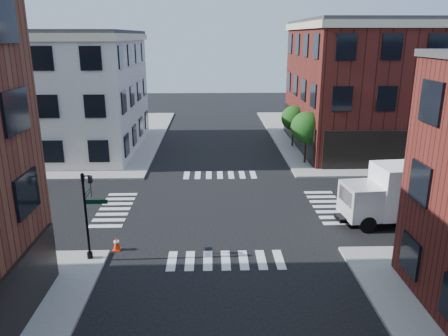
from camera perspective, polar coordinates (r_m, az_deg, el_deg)
ground at (r=28.73m, az=-0.24°, el=-5.22°), size 120.00×120.00×0.00m
sidewalk_ne at (r=53.40m, az=22.34°, el=4.02°), size 30.00×30.00×0.15m
sidewalk_nw at (r=52.87m, az=-24.32°, el=3.67°), size 30.00×30.00×0.15m
building_ne at (r=47.82m, az=24.96°, el=9.57°), size 25.00×16.00×12.00m
building_nw at (r=46.69m, az=-25.12°, el=8.79°), size 22.00×16.00×11.00m
tree_near at (r=38.27m, az=10.80°, el=5.06°), size 2.69×2.69×4.49m
tree_far at (r=44.09m, az=9.14°, el=6.31°), size 2.43×2.43×4.07m
signal_pole at (r=22.30m, az=-17.39°, el=-4.84°), size 1.29×1.24×4.60m
box_truck at (r=28.21m, az=23.22°, el=-3.00°), size 8.17×3.19×3.62m
traffic_cone at (r=23.92m, az=-13.86°, el=-9.58°), size 0.45×0.45×0.74m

